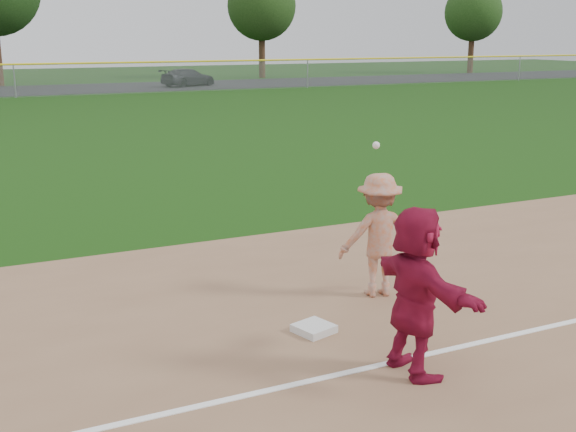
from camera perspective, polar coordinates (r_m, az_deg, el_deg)
name	(u,v)px	position (r m, az deg, el deg)	size (l,w,h in m)	color
ground	(340,343)	(9.21, 4.09, -9.95)	(160.00, 160.00, 0.00)	#143A0B
foul_line	(374,366)	(8.58, 6.79, -11.72)	(60.00, 0.10, 0.01)	white
parking_asphalt	(7,91)	(53.58, -21.30, 9.20)	(120.00, 10.00, 0.01)	black
first_base	(314,328)	(9.43, 2.06, -8.87)	(0.44, 0.44, 0.10)	silver
base_runner	(416,291)	(8.15, 10.07, -5.88)	(1.80, 0.57, 1.95)	maroon
car_right	(188,77)	(55.14, -7.89, 10.80)	(1.80, 4.43, 1.29)	black
first_base_play	(379,235)	(10.55, 7.17, -1.49)	(1.29, 1.21, 2.40)	#97989A
outfield_fence	(13,65)	(47.50, -20.89, 11.09)	(110.00, 0.12, 110.00)	#999EA0
tree_3	(262,6)	(65.59, -2.10, 16.25)	(6.00, 6.00, 9.19)	#352113
tree_4	(473,12)	(75.82, 14.43, 15.31)	(5.60, 5.60, 8.67)	#3A2315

